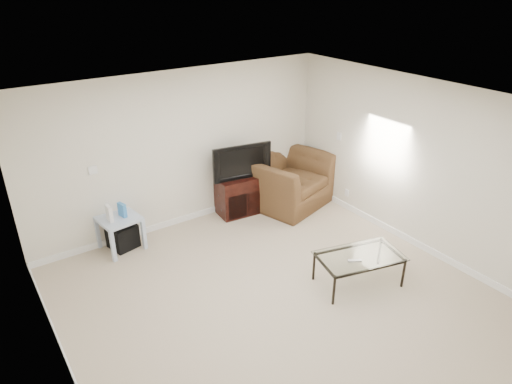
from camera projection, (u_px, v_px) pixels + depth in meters
floor at (277, 299)px, 5.82m from camera, size 5.00×5.00×0.00m
ceiling at (282, 107)px, 4.73m from camera, size 5.00×5.00×0.00m
wall_back at (183, 150)px, 7.13m from camera, size 5.00×0.02×2.50m
wall_left at (52, 289)px, 4.00m from camera, size 0.02×5.00×2.50m
wall_right at (418, 166)px, 6.55m from camera, size 0.02×5.00×2.50m
plate_back at (93, 170)px, 6.41m from camera, size 0.12×0.02×0.12m
plate_right_switch at (339, 136)px, 7.73m from camera, size 0.02×0.09×0.13m
plate_right_outlet at (347, 193)px, 7.92m from camera, size 0.02×0.08×0.12m
tv_stand at (240, 193)px, 7.82m from camera, size 0.85×0.63×0.67m
dvd_player at (241, 183)px, 7.69m from camera, size 0.50×0.37×0.07m
television at (240, 160)px, 7.53m from camera, size 0.96×0.34×0.58m
side_table at (121, 233)px, 6.78m from camera, size 0.62×0.62×0.53m
subwoofer at (123, 236)px, 6.85m from camera, size 0.44×0.44×0.37m
game_console at (109, 213)px, 6.52m from camera, size 0.06×0.18×0.24m
game_case at (122, 210)px, 6.64m from camera, size 0.09×0.16×0.21m
recliner at (288, 172)px, 7.98m from camera, size 1.56×1.23×1.19m
coffee_table at (358, 269)px, 6.02m from camera, size 1.22×0.88×0.43m
remote at (355, 261)px, 5.81m from camera, size 0.17×0.13×0.02m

